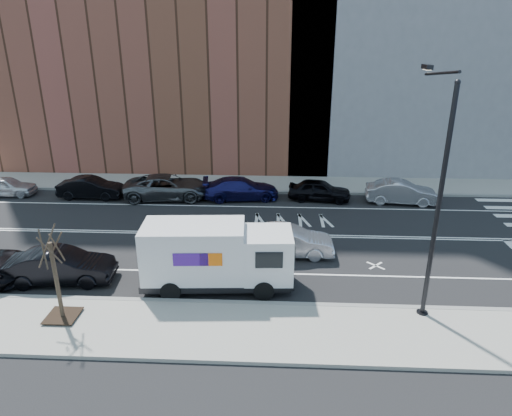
# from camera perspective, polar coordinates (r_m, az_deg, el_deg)

# --- Properties ---
(ground) EXTENTS (120.00, 120.00, 0.00)m
(ground) POSITION_cam_1_polar(r_m,az_deg,el_deg) (25.26, -0.18, -3.35)
(ground) COLOR black
(ground) RESTS_ON ground
(sidewalk_near) EXTENTS (44.00, 3.60, 0.15)m
(sidewalk_near) POSITION_cam_1_polar(r_m,az_deg,el_deg) (17.61, -1.73, -15.07)
(sidewalk_near) COLOR gray
(sidewalk_near) RESTS_ON ground
(sidewalk_far) EXTENTS (44.00, 3.60, 0.15)m
(sidewalk_far) POSITION_cam_1_polar(r_m,az_deg,el_deg) (33.44, 0.61, 3.03)
(sidewalk_far) COLOR gray
(sidewalk_far) RESTS_ON ground
(curb_near) EXTENTS (44.00, 0.25, 0.17)m
(curb_near) POSITION_cam_1_polar(r_m,az_deg,el_deg) (19.08, -1.30, -11.86)
(curb_near) COLOR gray
(curb_near) RESTS_ON ground
(curb_far) EXTENTS (44.00, 0.25, 0.17)m
(curb_far) POSITION_cam_1_polar(r_m,az_deg,el_deg) (31.73, 0.48, 2.03)
(curb_far) COLOR gray
(curb_far) RESTS_ON ground
(road_markings) EXTENTS (40.00, 8.60, 0.01)m
(road_markings) POSITION_cam_1_polar(r_m,az_deg,el_deg) (25.26, -0.18, -3.34)
(road_markings) COLOR white
(road_markings) RESTS_ON ground
(bldg_brick) EXTENTS (26.00, 10.00, 22.00)m
(bldg_brick) POSITION_cam_1_polar(r_m,az_deg,el_deg) (39.64, -11.42, 21.53)
(bldg_brick) COLOR brown
(bldg_brick) RESTS_ON ground
(streetlight) EXTENTS (0.44, 4.02, 9.34)m
(streetlight) POSITION_cam_1_polar(r_m,az_deg,el_deg) (17.89, 21.57, 2.06)
(streetlight) COLOR black
(streetlight) RESTS_ON ground
(street_tree) EXTENTS (1.20, 1.20, 3.75)m
(street_tree) POSITION_cam_1_polar(r_m,az_deg,el_deg) (18.99, -23.53, -9.17)
(street_tree) COLOR black
(street_tree) RESTS_ON ground
(fedex_van) EXTENTS (6.59, 2.61, 2.95)m
(fedex_van) POSITION_cam_1_polar(r_m,az_deg,el_deg) (19.68, -5.00, -5.90)
(fedex_van) COLOR black
(fedex_van) RESTS_ON ground
(far_parked_a) EXTENTS (3.95, 1.73, 1.32)m
(far_parked_a) POSITION_cam_1_polar(r_m,az_deg,el_deg) (35.46, -28.77, 2.41)
(far_parked_a) COLOR silver
(far_parked_a) RESTS_ON ground
(far_parked_b) EXTENTS (4.30, 1.54, 1.41)m
(far_parked_b) POSITION_cam_1_polar(r_m,az_deg,el_deg) (32.58, -19.94, 2.40)
(far_parked_b) COLOR black
(far_parked_b) RESTS_ON ground
(far_parked_c) EXTENTS (5.92, 3.12, 1.59)m
(far_parked_c) POSITION_cam_1_polar(r_m,az_deg,el_deg) (31.09, -11.00, 2.60)
(far_parked_c) COLOR #4D5054
(far_parked_c) RESTS_ON ground
(far_parked_d) EXTENTS (5.22, 2.65, 1.45)m
(far_parked_d) POSITION_cam_1_polar(r_m,az_deg,el_deg) (30.44, -1.91, 2.46)
(far_parked_d) COLOR #16164E
(far_parked_d) RESTS_ON ground
(far_parked_e) EXTENTS (4.26, 2.13, 1.39)m
(far_parked_e) POSITION_cam_1_polar(r_m,az_deg,el_deg) (30.48, 7.93, 2.23)
(far_parked_e) COLOR black
(far_parked_e) RESTS_ON ground
(far_parked_f) EXTENTS (4.65, 2.02, 1.49)m
(far_parked_f) POSITION_cam_1_polar(r_m,az_deg,el_deg) (31.12, 17.70, 1.89)
(far_parked_f) COLOR #B0AFB5
(far_parked_f) RESTS_ON ground
(driving_sedan) EXTENTS (4.53, 1.61, 1.49)m
(driving_sedan) POSITION_cam_1_polar(r_m,az_deg,el_deg) (22.81, 4.02, -4.16)
(driving_sedan) COLOR silver
(driving_sedan) RESTS_ON ground
(near_parked_rear_a) EXTENTS (4.80, 2.03, 1.54)m
(near_parked_rear_a) POSITION_cam_1_polar(r_m,az_deg,el_deg) (22.15, -23.25, -6.71)
(near_parked_rear_a) COLOR black
(near_parked_rear_a) RESTS_ON ground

